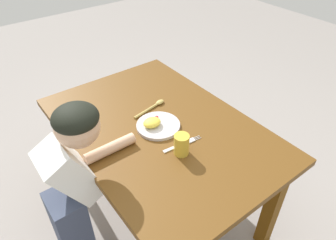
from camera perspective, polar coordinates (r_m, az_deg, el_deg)
ground_plane at (r=2.08m, az=-1.24°, el=-15.94°), size 8.00×8.00×0.00m
dining_table at (r=1.65m, az=-1.51°, el=-3.87°), size 1.25×0.86×0.68m
plate at (r=1.57m, az=-2.03°, el=-0.96°), size 0.22×0.22×0.05m
fork at (r=1.47m, az=2.51°, el=-4.58°), size 0.04×0.21×0.01m
spoon at (r=1.71m, az=-2.77°, el=2.55°), size 0.06×0.22×0.02m
drinking_cup at (r=1.40m, az=2.52°, el=-4.59°), size 0.07×0.07×0.10m
person at (r=1.50m, az=-16.98°, el=-12.14°), size 0.19×0.46×0.99m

